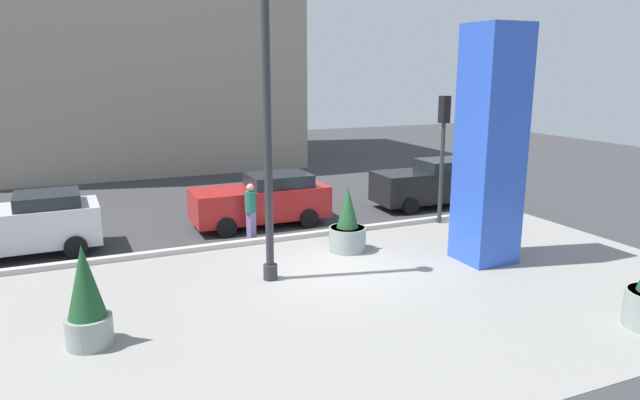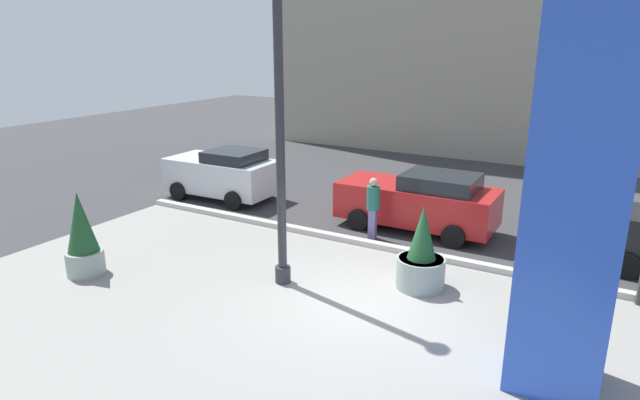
# 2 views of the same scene
# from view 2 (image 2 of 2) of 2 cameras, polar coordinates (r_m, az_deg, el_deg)

# --- Properties ---
(ground_plane) EXTENTS (60.00, 60.00, 0.00)m
(ground_plane) POSITION_cam_2_polar(r_m,az_deg,el_deg) (15.27, 10.31, -4.52)
(ground_plane) COLOR #38383A
(plaza_pavement) EXTENTS (18.00, 10.00, 0.02)m
(plaza_pavement) POSITION_cam_2_polar(r_m,az_deg,el_deg) (10.35, -1.50, -15.08)
(plaza_pavement) COLOR gray
(plaza_pavement) RESTS_ON ground_plane
(curb_strip) EXTENTS (18.00, 0.24, 0.16)m
(curb_strip) POSITION_cam_2_polar(r_m,az_deg,el_deg) (14.47, 9.14, -5.34)
(curb_strip) COLOR #B7B2A8
(curb_strip) RESTS_ON ground_plane
(lamp_post) EXTENTS (0.44, 0.44, 7.25)m
(lamp_post) POSITION_cam_2_polar(r_m,az_deg,el_deg) (11.71, -4.24, 7.23)
(lamp_post) COLOR #2D2D33
(lamp_post) RESTS_ON ground_plane
(art_pillar_blue) EXTENTS (1.39, 1.39, 6.40)m
(art_pillar_blue) POSITION_cam_2_polar(r_m,az_deg,el_deg) (8.92, 25.53, 0.41)
(art_pillar_blue) COLOR blue
(art_pillar_blue) RESTS_ON ground_plane
(potted_plant_mid_plaza) EXTENTS (1.09, 1.09, 1.94)m
(potted_plant_mid_plaza) POSITION_cam_2_polar(r_m,az_deg,el_deg) (12.42, 10.60, -6.02)
(potted_plant_mid_plaza) COLOR gray
(potted_plant_mid_plaza) RESTS_ON ground_plane
(potted_plant_near_right) EXTENTS (0.89, 0.89, 2.05)m
(potted_plant_near_right) POSITION_cam_2_polar(r_m,az_deg,el_deg) (13.98, -23.71, -3.70)
(potted_plant_near_right) COLOR gray
(potted_plant_near_right) RESTS_ON ground_plane
(car_curb_east) EXTENTS (4.59, 2.07, 1.75)m
(car_curb_east) POSITION_cam_2_polar(r_m,az_deg,el_deg) (16.11, 10.41, -0.09)
(car_curb_east) COLOR red
(car_curb_east) RESTS_ON ground_plane
(car_far_lane) EXTENTS (3.91, 2.15, 1.77)m
(car_far_lane) POSITION_cam_2_polar(r_m,az_deg,el_deg) (19.30, -10.14, 2.76)
(car_far_lane) COLOR silver
(car_far_lane) RESTS_ON ground_plane
(pedestrian_by_curb) EXTENTS (0.43, 0.43, 1.78)m
(pedestrian_by_curb) POSITION_cam_2_polar(r_m,az_deg,el_deg) (15.11, 5.60, -0.56)
(pedestrian_by_curb) COLOR slate
(pedestrian_by_curb) RESTS_ON ground_plane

